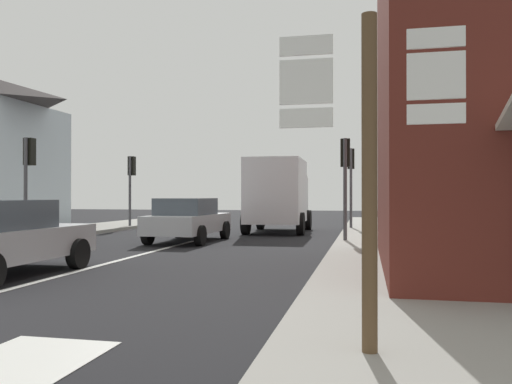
{
  "coord_description": "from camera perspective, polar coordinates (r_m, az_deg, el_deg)",
  "views": [
    {
      "loc": [
        5.77,
        -4.96,
        1.55
      ],
      "look_at": [
        2.27,
        11.59,
        1.68
      ],
      "focal_mm": 36.46,
      "sensor_mm": 36.0,
      "label": 1
    }
  ],
  "objects": [
    {
      "name": "sedan_far",
      "position": [
        17.69,
        -7.45,
        -2.98
      ],
      "size": [
        2.03,
        4.23,
        1.47
      ],
      "color": "#B7BABF",
      "rests_on": "ground"
    },
    {
      "name": "traffic_light_near_right",
      "position": [
        16.94,
        9.77,
        2.82
      ],
      "size": [
        0.3,
        0.49,
        3.39
      ],
      "color": "#47474C",
      "rests_on": "ground"
    },
    {
      "name": "route_sign_post",
      "position": [
        4.83,
        12.34,
        3.87
      ],
      "size": [
        1.66,
        0.14,
        3.2
      ],
      "color": "brown",
      "rests_on": "ground"
    },
    {
      "name": "lane_turn_arrow",
      "position": [
        5.27,
        -26.29,
        -17.41
      ],
      "size": [
        1.2,
        2.2,
        0.01
      ],
      "primitive_type": "cube",
      "color": "silver",
      "rests_on": "ground"
    },
    {
      "name": "delivery_truck",
      "position": [
        22.03,
        2.45,
        -0.16
      ],
      "size": [
        2.58,
        5.05,
        3.05
      ],
      "color": "silver",
      "rests_on": "ground"
    },
    {
      "name": "ground_plane",
      "position": [
        16.11,
        -9.17,
        -5.94
      ],
      "size": [
        80.0,
        80.0,
        0.0
      ],
      "primitive_type": "plane",
      "color": "black"
    },
    {
      "name": "traffic_light_far_right",
      "position": [
        23.61,
        10.38,
        2.4
      ],
      "size": [
        0.3,
        0.49,
        3.66
      ],
      "color": "#47474C",
      "rests_on": "ground"
    },
    {
      "name": "lane_centre_stripe",
      "position": [
        12.48,
        -15.85,
        -7.51
      ],
      "size": [
        0.16,
        12.0,
        0.01
      ],
      "primitive_type": "cube",
      "color": "silver",
      "rests_on": "ground"
    },
    {
      "name": "sidewalk_right",
      "position": [
        13.06,
        14.72,
        -6.92
      ],
      "size": [
        3.13,
        44.0,
        0.14
      ],
      "primitive_type": "cube",
      "color": "gray",
      "rests_on": "ground"
    },
    {
      "name": "traffic_light_far_left",
      "position": [
        25.38,
        -13.52,
        1.81
      ],
      "size": [
        0.3,
        0.49,
        3.43
      ],
      "color": "#47474C",
      "rests_on": "ground"
    },
    {
      "name": "traffic_light_near_left",
      "position": [
        18.75,
        -23.69,
        2.72
      ],
      "size": [
        0.3,
        0.49,
        3.46
      ],
      "color": "#47474C",
      "rests_on": "ground"
    }
  ]
}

